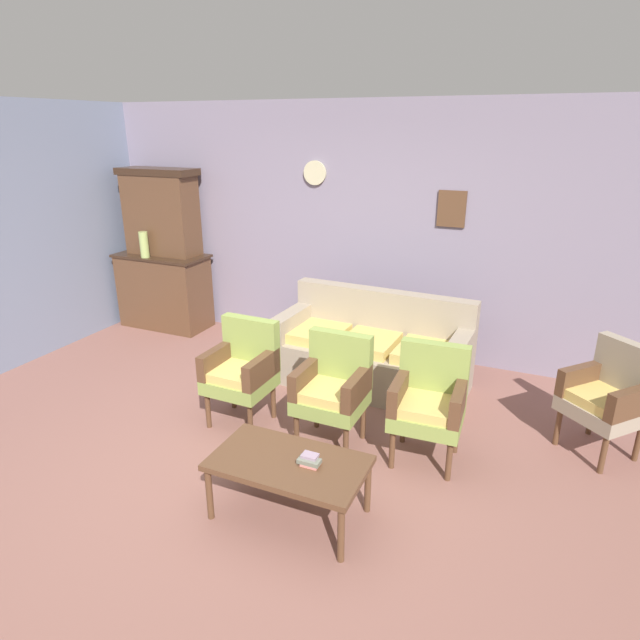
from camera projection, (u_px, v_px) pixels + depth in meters
name	position (u px, v px, depth m)	size (l,w,h in m)	color
ground_plane	(248.00, 469.00, 4.04)	(7.68, 7.68, 0.00)	#84564C
wall_back_with_decor	(367.00, 231.00, 5.83)	(6.40, 0.09, 2.70)	gray
side_cabinet	(165.00, 291.00, 6.78)	(1.16, 0.55, 0.93)	brown
cabinet_upper_hutch	(161.00, 211.00, 6.51)	(0.99, 0.38, 1.03)	brown
vase_on_cabinet	(144.00, 245.00, 6.43)	(0.11, 0.11, 0.31)	#A1B463
floral_couch	(372.00, 353.00, 5.27)	(1.90, 0.88, 0.90)	gray
armchair_by_doorway	(242.00, 368.00, 4.55)	(0.53, 0.50, 0.90)	#849947
armchair_near_couch_end	(333.00, 386.00, 4.23)	(0.53, 0.50, 0.90)	#849947
armchair_row_middle	(429.00, 399.00, 4.02)	(0.54, 0.51, 0.90)	#849947
wingback_chair_by_fireplace	(609.00, 394.00, 4.10)	(0.71, 0.71, 0.90)	gray
coffee_table	(289.00, 466.00, 3.44)	(1.00, 0.56, 0.42)	brown
book_stack_on_table	(310.00, 461.00, 3.38)	(0.14, 0.10, 0.06)	#E9837C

